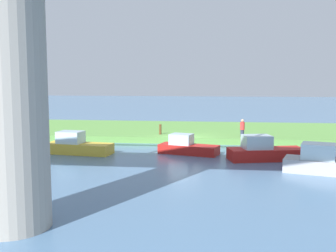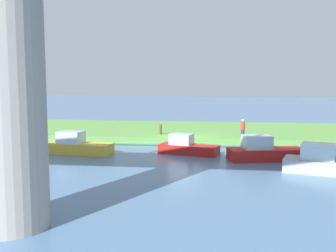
{
  "view_description": "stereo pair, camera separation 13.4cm",
  "coord_description": "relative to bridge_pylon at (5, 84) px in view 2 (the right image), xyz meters",
  "views": [
    {
      "loc": [
        -2.61,
        32.07,
        5.23
      ],
      "look_at": [
        0.68,
        5.0,
        2.0
      ],
      "focal_mm": 44.72,
      "sensor_mm": 36.0,
      "label": 1
    },
    {
      "loc": [
        -2.74,
        32.06,
        5.23
      ],
      "look_at": [
        0.68,
        5.0,
        2.0
      ],
      "focal_mm": 44.72,
      "sensor_mm": 36.0,
      "label": 2
    }
  ],
  "objects": [
    {
      "name": "bridge_pylon",
      "position": [
        0.0,
        0.0,
        0.0
      ],
      "size": [
        2.67,
        2.67,
        9.97
      ],
      "primitive_type": "cylinder",
      "color": "#9E998E",
      "rests_on": "ground"
    },
    {
      "name": "mooring_post",
      "position": [
        -2.34,
        -20.45,
        -4.07
      ],
      "size": [
        0.2,
        0.2,
        0.83
      ],
      "primitive_type": "cylinder",
      "color": "brown",
      "rests_on": "grassy_bank"
    },
    {
      "name": "houseboat_blue",
      "position": [
        -9.96,
        -13.17,
        -4.42
      ],
      "size": [
        4.99,
        2.75,
        1.58
      ],
      "color": "red",
      "rests_on": "ground"
    },
    {
      "name": "person_on_bank",
      "position": [
        -8.97,
        -19.97,
        -3.79
      ],
      "size": [
        0.51,
        0.51,
        1.39
      ],
      "color": "#2D334C",
      "rests_on": "grassy_bank"
    },
    {
      "name": "riverboat_paddlewheel",
      "position": [
        2.5,
        -13.91,
        -4.45
      ],
      "size": [
        4.72,
        2.21,
        1.52
      ],
      "color": "gold",
      "rests_on": "ground"
    },
    {
      "name": "motorboat_white",
      "position": [
        -4.98,
        -14.71,
        -4.51
      ],
      "size": [
        4.26,
        2.49,
        1.34
      ],
      "color": "red",
      "rests_on": "ground"
    },
    {
      "name": "pontoon_yellow",
      "position": [
        -12.99,
        -9.84,
        -4.41
      ],
      "size": [
        5.11,
        2.99,
        1.61
      ],
      "color": "#99999E",
      "rests_on": "ground"
    },
    {
      "name": "grassy_bank",
      "position": [
        -4.47,
        -24.75,
        -4.74
      ],
      "size": [
        80.0,
        12.0,
        0.5
      ],
      "primitive_type": "cube",
      "color": "#5B9342",
      "rests_on": "ground"
    },
    {
      "name": "ground_plane",
      "position": [
        -4.47,
        -18.75,
        -4.99
      ],
      "size": [
        160.0,
        160.0,
        0.0
      ],
      "primitive_type": "plane",
      "color": "#4C7093"
    }
  ]
}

